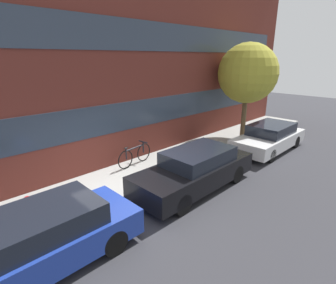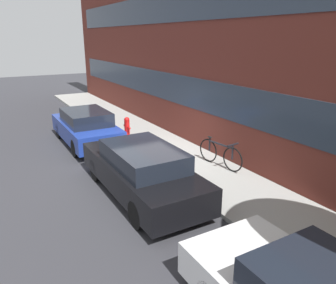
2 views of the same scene
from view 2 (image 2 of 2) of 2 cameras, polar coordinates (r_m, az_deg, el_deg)
ground_plane at (r=10.67m, az=-4.08°, el=-3.58°), size 56.00×56.00×0.00m
sidewalk_strip at (r=11.15m, az=1.24°, el=-2.25°), size 28.00×2.30×0.11m
rowhouse_facade at (r=11.39m, az=8.76°, el=20.76°), size 28.00×1.02×8.99m
parked_car_blue at (r=12.67m, az=-14.09°, el=2.53°), size 4.03×1.66×1.31m
parked_car_black at (r=8.32m, az=-4.68°, el=-4.94°), size 4.48×1.66×1.34m
fire_hydrant at (r=12.98m, az=-7.15°, el=2.64°), size 0.53×0.30×0.79m
bicycle at (r=10.03m, az=9.06°, el=-1.96°), size 1.74×0.44×0.85m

